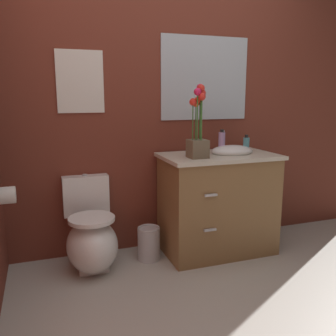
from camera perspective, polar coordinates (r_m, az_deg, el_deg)
The scene contains 10 objects.
wall_back at distance 3.19m, azimuth 3.01°, elevation 10.29°, with size 4.09×0.05×2.50m, color maroon.
toilet at distance 2.87m, azimuth -11.96°, elevation -10.68°, with size 0.38×0.59×0.69m.
vanity_cabinet at distance 3.08m, azimuth 7.84°, elevation -5.31°, with size 0.94×0.56×1.01m.
flower_vase at distance 2.78m, azimuth 4.73°, elevation 5.88°, with size 0.14×0.14×0.56m.
soap_bottle at distance 3.07m, azimuth 8.42°, elevation 4.05°, with size 0.06×0.06×0.20m.
lotion_bottle at distance 3.13m, azimuth 12.18°, elevation 3.63°, with size 0.05×0.05×0.15m.
trash_bin at distance 2.99m, azimuth -3.03°, elevation -11.70°, with size 0.18×0.18×0.27m.
wall_poster at distance 2.93m, azimuth -13.63°, elevation 13.04°, with size 0.36×0.01×0.47m, color silver.
wall_mirror at distance 3.22m, azimuth 5.83°, elevation 13.82°, with size 0.80×0.01×0.70m, color #B2BCC6.
toilet_paper_roll at distance 2.54m, azimuth -24.04°, elevation -3.95°, with size 0.11×0.11×0.11m, color white.
Camera 1 is at (-1.02, -1.51, 1.30)m, focal length 38.82 mm.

